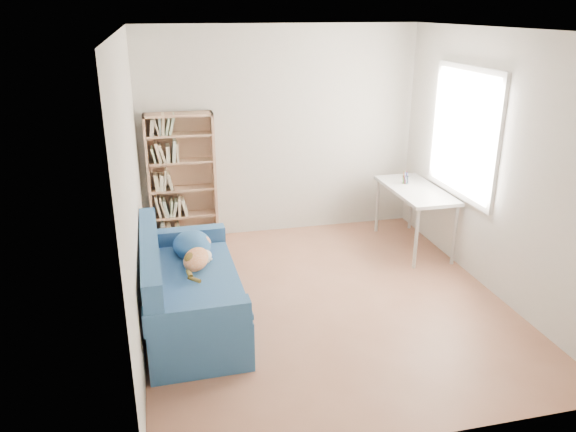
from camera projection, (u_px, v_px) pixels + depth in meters
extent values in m
plane|color=#8F5840|center=(324.00, 300.00, 5.66)|extent=(4.00, 4.00, 0.00)
cube|color=silver|center=(280.00, 133.00, 7.03)|extent=(3.50, 0.04, 2.60)
cube|color=silver|center=(425.00, 268.00, 3.38)|extent=(3.50, 0.04, 2.60)
cube|color=silver|center=(133.00, 190.00, 4.83)|extent=(0.04, 4.00, 2.60)
cube|color=silver|center=(495.00, 165.00, 5.58)|extent=(0.04, 4.00, 2.60)
cube|color=white|center=(331.00, 29.00, 4.75)|extent=(3.50, 4.00, 0.04)
cube|color=white|center=(466.00, 133.00, 6.06)|extent=(0.01, 1.20, 1.30)
cube|color=navy|center=(192.00, 302.00, 5.18)|extent=(0.86, 1.77, 0.44)
cube|color=navy|center=(151.00, 263.00, 4.95)|extent=(0.19, 1.76, 0.43)
cube|color=navy|center=(185.00, 238.00, 5.80)|extent=(0.83, 0.17, 0.20)
cube|color=navy|center=(197.00, 316.00, 4.34)|extent=(0.83, 0.17, 0.20)
cube|color=navy|center=(193.00, 279.00, 5.10)|extent=(0.84, 1.63, 0.05)
ellipsoid|color=#295384|center=(192.00, 245.00, 5.51)|extent=(0.37, 0.41, 0.28)
ellipsoid|color=#AF4214|center=(196.00, 259.00, 5.24)|extent=(0.33, 0.46, 0.17)
ellipsoid|color=silver|center=(201.00, 255.00, 5.36)|extent=(0.17, 0.21, 0.10)
ellipsoid|color=#3E2D11|center=(193.00, 258.00, 5.17)|extent=(0.18, 0.24, 0.08)
sphere|color=#AF4214|center=(195.00, 243.00, 5.50)|extent=(0.15, 0.15, 0.15)
cone|color=#AF4214|center=(193.00, 235.00, 5.50)|extent=(0.07, 0.07, 0.07)
cone|color=#AF4214|center=(193.00, 238.00, 5.44)|extent=(0.07, 0.08, 0.07)
cylinder|color=green|center=(196.00, 248.00, 5.44)|extent=(0.12, 0.07, 0.12)
cylinder|color=#3E2D11|center=(196.00, 274.00, 5.03)|extent=(0.06, 0.17, 0.06)
cube|color=#A67859|center=(149.00, 182.00, 6.71)|extent=(0.03, 0.25, 1.62)
cube|color=#A67859|center=(214.00, 178.00, 6.88)|extent=(0.03, 0.25, 1.62)
cube|color=#A67859|center=(178.00, 115.00, 6.52)|extent=(0.81, 0.25, 0.03)
cube|color=#A67859|center=(186.00, 240.00, 7.07)|extent=(0.81, 0.25, 0.03)
cube|color=#A67859|center=(182.00, 177.00, 6.90)|extent=(0.81, 0.02, 1.62)
cube|color=silver|center=(416.00, 190.00, 6.68)|extent=(0.57, 1.25, 0.04)
cylinder|color=silver|center=(411.00, 203.00, 7.39)|extent=(0.04, 0.04, 0.71)
cylinder|color=silver|center=(455.00, 235.00, 6.34)|extent=(0.04, 0.04, 0.71)
cylinder|color=silver|center=(377.00, 206.00, 7.29)|extent=(0.04, 0.04, 0.71)
cylinder|color=silver|center=(416.00, 239.00, 6.24)|extent=(0.04, 0.04, 0.71)
cylinder|color=white|center=(405.00, 180.00, 6.85)|extent=(0.08, 0.08, 0.09)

